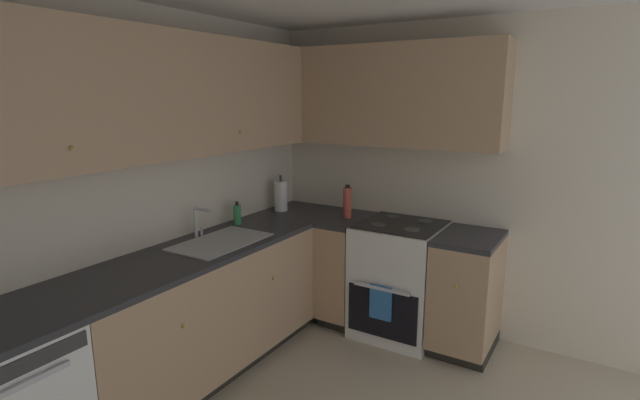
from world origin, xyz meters
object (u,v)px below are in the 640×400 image
(soap_bottle, at_px, (237,214))
(paper_towel_roll, at_px, (281,196))
(oven_range, at_px, (400,278))
(oil_bottle, at_px, (347,202))

(soap_bottle, xyz_separation_m, paper_towel_roll, (0.54, -0.02, 0.05))
(oven_range, distance_m, soap_bottle, 1.36)
(soap_bottle, relative_size, paper_towel_roll, 0.56)
(oven_range, relative_size, oil_bottle, 3.83)
(paper_towel_roll, xyz_separation_m, oil_bottle, (0.08, -0.60, -0.00))
(oven_range, distance_m, oil_bottle, 0.73)
(paper_towel_roll, relative_size, oil_bottle, 1.18)
(oven_range, height_order, soap_bottle, soap_bottle)
(soap_bottle, bearing_deg, oven_range, -59.49)
(paper_towel_roll, bearing_deg, soap_bottle, 177.88)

